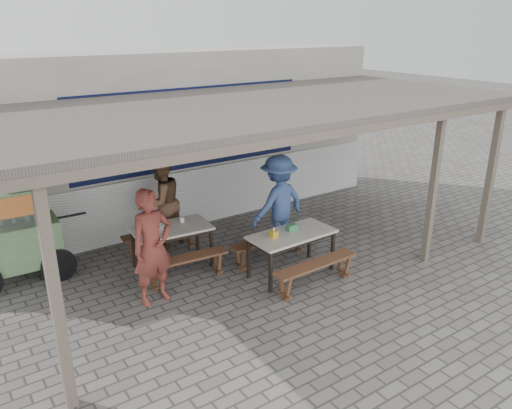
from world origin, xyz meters
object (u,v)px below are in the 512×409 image
Objects in this scene: condiment_bowl at (158,227)px; donation_box at (292,228)px; vendor_cart at (12,233)px; patron_street_side at (152,247)px; table_left at (172,232)px; bench_left_street at (186,264)px; bench_right_street at (316,269)px; patron_right_table at (278,203)px; bench_left_wall at (161,237)px; condiment_jar at (182,220)px; patron_wall_side at (162,202)px; table_right at (292,237)px; bench_right_wall at (270,243)px; tissue_box at (274,234)px.

donation_box is at bearing -36.96° from condiment_bowl.
vendor_cart is 1.12× the size of patron_street_side.
bench_left_street is at bearing -90.00° from table_left.
patron_right_table is at bearing 73.54° from bench_right_street.
patron_street_side is 1.09m from condiment_bowl.
bench_left_wall is at bearing 90.00° from table_left.
condiment_jar is at bearing -63.05° from bench_left_wall.
vendor_cart is at bearing -17.52° from patron_wall_side.
patron_street_side is at bearing -153.81° from bench_left_street.
bench_right_street is (0.01, -0.61, -0.33)m from table_right.
bench_right_street and bench_right_wall have the same top height.
patron_street_side is at bearing 3.12° from patron_right_table.
patron_wall_side is (-1.29, 1.66, 0.54)m from bench_right_wall.
bench_right_street is 4.90m from vendor_cart.
condiment_jar reaches higher than bench_right_wall.
patron_wall_side is at bearing -43.73° from patron_right_table.
table_left is 0.70m from bench_left_wall.
bench_left_street is 0.71× the size of vendor_cart.
patron_wall_side reaches higher than bench_right_wall.
bench_right_wall is at bearing -22.20° from vendor_cart.
table_left reaches higher than bench_right_street.
condiment_jar reaches higher than table_left.
patron_right_table is 1.21m from tissue_box.
condiment_jar reaches higher than bench_right_street.
patron_street_side is (-2.24, -0.12, 0.56)m from bench_right_wall.
bench_left_street is 0.97× the size of table_right.
patron_right_table is at bearing 66.72° from donation_box.
bench_left_wall is 0.81× the size of patron_wall_side.
bench_left_street is at bearing 62.87° from patron_wall_side.
patron_wall_side is 2.42m from tissue_box.
patron_right_table is at bearing -15.75° from vendor_cart.
bench_left_street is at bearing 158.34° from donation_box.
table_right is (1.49, -1.98, 0.34)m from bench_left_wall.
table_right is at bearing -48.82° from condiment_jar.
patron_right_table reaches higher than bench_right_street.
patron_wall_side is at bearing 113.12° from tissue_box.
condiment_jar reaches higher than bench_left_street.
condiment_bowl reaches higher than bench_left_wall.
patron_wall_side is at bearing 62.13° from bench_left_wall.
patron_right_table is 10.61× the size of donation_box.
patron_street_side is at bearing -124.10° from table_left.
bench_left_wall is at bearing 129.31° from donation_box.
bench_left_street is at bearing 150.60° from tissue_box.
tissue_box is at bearing -173.68° from donation_box.
table_right is 17.01× the size of condiment_jar.
tissue_box is (-0.79, -0.92, -0.10)m from patron_right_table.
bench_left_street is 0.91m from condiment_jar.
table_left is 0.96m from patron_wall_side.
bench_right_street is 0.88× the size of patron_wall_side.
tissue_box reaches higher than bench_right_street.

